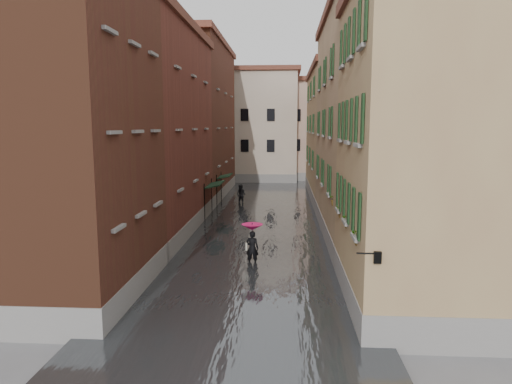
% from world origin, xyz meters
% --- Properties ---
extents(ground, '(120.00, 120.00, 0.00)m').
position_xyz_m(ground, '(0.00, 0.00, 0.00)').
color(ground, slate).
rests_on(ground, ground).
extents(floodwater, '(10.00, 60.00, 0.20)m').
position_xyz_m(floodwater, '(0.00, 13.00, 0.10)').
color(floodwater, '#404346').
rests_on(floodwater, ground).
extents(building_left_near, '(6.00, 8.00, 13.00)m').
position_xyz_m(building_left_near, '(-7.00, -2.00, 6.50)').
color(building_left_near, brown).
rests_on(building_left_near, ground).
extents(building_left_mid, '(6.00, 14.00, 12.50)m').
position_xyz_m(building_left_mid, '(-7.00, 9.00, 6.25)').
color(building_left_mid, maroon).
rests_on(building_left_mid, ground).
extents(building_left_far, '(6.00, 16.00, 14.00)m').
position_xyz_m(building_left_far, '(-7.00, 24.00, 7.00)').
color(building_left_far, brown).
rests_on(building_left_far, ground).
extents(building_right_near, '(6.00, 8.00, 11.50)m').
position_xyz_m(building_right_near, '(7.00, -2.00, 5.75)').
color(building_right_near, '#9C7550').
rests_on(building_right_near, ground).
extents(building_right_mid, '(6.00, 14.00, 13.00)m').
position_xyz_m(building_right_mid, '(7.00, 9.00, 6.50)').
color(building_right_mid, tan).
rests_on(building_right_mid, ground).
extents(building_right_far, '(6.00, 16.00, 11.50)m').
position_xyz_m(building_right_far, '(7.00, 24.00, 5.75)').
color(building_right_far, '#9C7550').
rests_on(building_right_far, ground).
extents(building_end_cream, '(12.00, 9.00, 13.00)m').
position_xyz_m(building_end_cream, '(-3.00, 38.00, 6.50)').
color(building_end_cream, beige).
rests_on(building_end_cream, ground).
extents(building_end_pink, '(10.00, 9.00, 12.00)m').
position_xyz_m(building_end_pink, '(6.00, 40.00, 6.00)').
color(building_end_pink, '#C8A78D').
rests_on(building_end_pink, ground).
extents(awning_near, '(1.09, 3.23, 2.80)m').
position_xyz_m(awning_near, '(-3.48, 13.64, 2.47)').
color(awning_near, black).
rests_on(awning_near, ground).
extents(awning_far, '(1.09, 2.74, 2.80)m').
position_xyz_m(awning_far, '(-3.49, 19.14, 2.46)').
color(awning_far, black).
rests_on(awning_far, ground).
extents(wall_lantern, '(0.71, 0.22, 0.35)m').
position_xyz_m(wall_lantern, '(4.33, -6.00, 3.01)').
color(wall_lantern, black).
rests_on(wall_lantern, ground).
extents(window_planters, '(0.59, 8.34, 0.84)m').
position_xyz_m(window_planters, '(4.12, -0.72, 3.51)').
color(window_planters, brown).
rests_on(window_planters, ground).
extents(pedestrian_main, '(1.07, 1.07, 2.06)m').
position_xyz_m(pedestrian_main, '(0.08, 2.49, 1.30)').
color(pedestrian_main, black).
rests_on(pedestrian_main, ground).
extents(pedestrian_far, '(1.05, 0.95, 1.78)m').
position_xyz_m(pedestrian_far, '(-2.10, 19.50, 0.89)').
color(pedestrian_far, black).
rests_on(pedestrian_far, ground).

